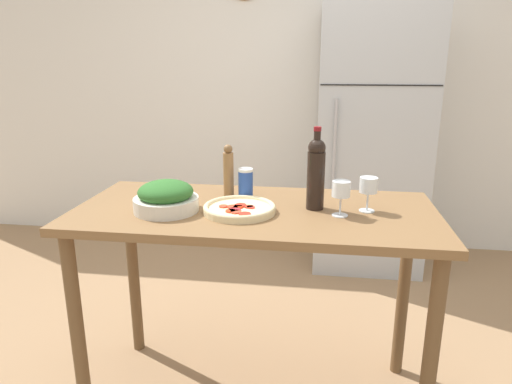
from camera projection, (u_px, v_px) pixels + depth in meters
The scene contains 10 objects.
wall_back at pixel (290, 86), 3.65m from camera, with size 6.40×0.08×2.60m.
refrigerator at pixel (371, 141), 3.31m from camera, with size 0.77×0.68×1.87m.
prep_counter at pixel (255, 238), 1.90m from camera, with size 1.47×0.68×0.92m.
wine_bottle at pixel (316, 172), 1.82m from camera, with size 0.07×0.07×0.33m.
wine_glass_near at pixel (341, 191), 1.75m from camera, with size 0.07×0.07×0.14m.
wine_glass_far at pixel (368, 186), 1.80m from camera, with size 0.07×0.07×0.14m.
pepper_mill at pixel (228, 172), 1.99m from camera, with size 0.05×0.05×0.24m.
salad_bowl at pixel (166, 198), 1.82m from camera, with size 0.26×0.26×0.13m.
homemade_pizza at pixel (239, 209), 1.81m from camera, with size 0.29×0.29×0.03m.
salt_canister at pixel (246, 184), 1.97m from camera, with size 0.06×0.06×0.14m.
Camera 1 is at (0.25, -1.76, 1.50)m, focal length 32.00 mm.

